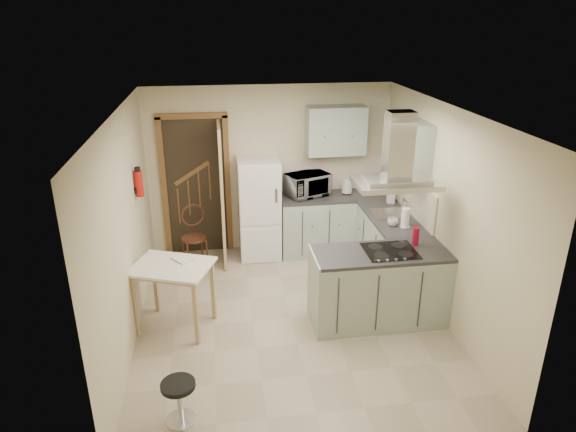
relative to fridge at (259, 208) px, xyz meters
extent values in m
plane|color=tan|center=(0.20, -1.80, -0.75)|extent=(4.20, 4.20, 0.00)
plane|color=silver|center=(0.20, -1.80, 1.75)|extent=(4.20, 4.20, 0.00)
plane|color=beige|center=(0.20, 0.30, 0.50)|extent=(3.60, 0.00, 3.60)
plane|color=beige|center=(-1.60, -1.80, 0.50)|extent=(0.00, 4.20, 4.20)
plane|color=beige|center=(2.00, -1.80, 0.50)|extent=(0.00, 4.20, 4.20)
cube|color=brown|center=(-0.90, 0.27, 0.30)|extent=(1.10, 0.12, 2.10)
cube|color=white|center=(0.00, 0.00, 0.00)|extent=(0.60, 0.60, 1.50)
cube|color=#9EB2A0|center=(0.86, 0.00, -0.30)|extent=(1.08, 0.60, 0.90)
cube|color=#9EB2A0|center=(1.70, -0.68, -0.30)|extent=(0.60, 1.95, 0.90)
cube|color=beige|center=(1.16, 0.29, 0.40)|extent=(1.68, 0.02, 0.50)
cube|color=#9EB2A0|center=(1.15, 0.12, 1.10)|extent=(0.85, 0.35, 0.70)
cube|color=#9EB2A0|center=(1.82, -0.95, 1.10)|extent=(0.35, 0.90, 0.70)
cube|color=#9EB2A0|center=(1.22, -1.98, -0.30)|extent=(1.55, 0.65, 0.90)
cube|color=black|center=(1.32, -1.98, 0.16)|extent=(0.58, 0.50, 0.01)
cube|color=silver|center=(1.32, -1.98, 0.97)|extent=(0.90, 0.55, 0.10)
cube|color=silver|center=(1.70, -0.85, 0.16)|extent=(0.45, 0.40, 0.01)
cylinder|color=#B2140F|center=(-1.54, -0.90, 0.75)|extent=(0.10, 0.10, 0.32)
cube|color=tan|center=(-1.15, -1.78, -0.35)|extent=(1.03, 0.91, 0.81)
cube|color=#432A16|center=(-0.97, -0.14, -0.35)|extent=(0.44, 0.44, 0.79)
cylinder|color=black|center=(-1.03, -3.31, -0.54)|extent=(0.33, 0.33, 0.42)
imported|color=black|center=(0.73, 0.05, 0.32)|extent=(0.72, 0.61, 0.34)
cylinder|color=silver|center=(1.33, 0.04, 0.26)|extent=(0.20, 0.20, 0.23)
cube|color=#F24E1C|center=(1.02, 0.07, 0.31)|extent=(0.11, 0.22, 0.31)
imported|color=#B4B3C0|center=(1.85, -0.44, 0.26)|extent=(0.11, 0.11, 0.22)
cylinder|color=white|center=(1.74, -1.32, 0.28)|extent=(0.12, 0.12, 0.27)
imported|color=beige|center=(1.60, -1.26, 0.20)|extent=(0.17, 0.17, 0.10)
cylinder|color=#A80E2A|center=(1.67, -1.85, 0.26)|extent=(0.08, 0.08, 0.22)
imported|color=#A54937|center=(-1.10, -1.71, 0.11)|extent=(0.28, 0.29, 0.11)
camera|label=1|loc=(-0.60, -7.05, 2.70)|focal=32.00mm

